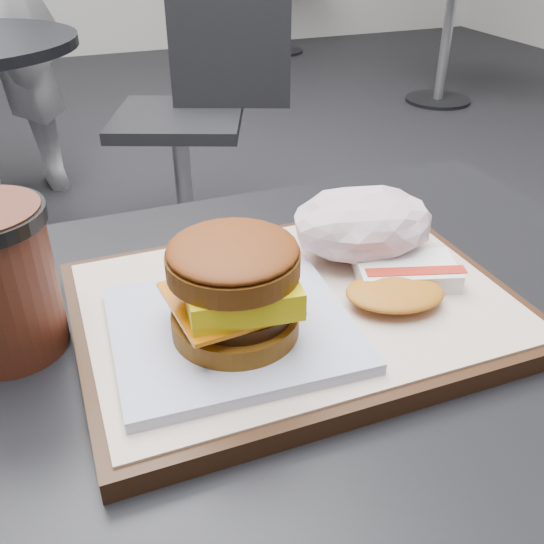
{
  "coord_description": "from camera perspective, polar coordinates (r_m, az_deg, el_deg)",
  "views": [
    {
      "loc": [
        -0.15,
        -0.37,
        1.09
      ],
      "look_at": [
        -0.0,
        0.01,
        0.83
      ],
      "focal_mm": 40.0,
      "sensor_mm": 36.0,
      "label": 1
    }
  ],
  "objects": [
    {
      "name": "neighbor_chair",
      "position": [
        2.12,
        -7.09,
        15.61
      ],
      "size": [
        0.65,
        0.55,
        0.88
      ],
      "color": "#A7A7AC",
      "rests_on": "ground"
    },
    {
      "name": "crumpled_wrapper",
      "position": [
        0.6,
        8.62,
        4.49
      ],
      "size": [
        0.14,
        0.11,
        0.06
      ],
      "primitive_type": null,
      "color": "silver",
      "rests_on": "serving_tray"
    },
    {
      "name": "serving_tray",
      "position": [
        0.54,
        2.29,
        -3.4
      ],
      "size": [
        0.38,
        0.28,
        0.02
      ],
      "color": "black",
      "rests_on": "customer_table"
    },
    {
      "name": "customer_table",
      "position": [
        0.65,
        0.68,
        -19.63
      ],
      "size": [
        0.8,
        0.6,
        0.77
      ],
      "color": "#A5A5AA",
      "rests_on": "ground"
    },
    {
      "name": "breakfast_sandwich",
      "position": [
        0.47,
        -3.6,
        -2.41
      ],
      "size": [
        0.2,
        0.18,
        0.09
      ],
      "color": "silver",
      "rests_on": "serving_tray"
    },
    {
      "name": "hash_brown",
      "position": [
        0.55,
        12.06,
        -0.82
      ],
      "size": [
        0.13,
        0.11,
        0.02
      ],
      "color": "white",
      "rests_on": "serving_tray"
    },
    {
      "name": "bg_table_near",
      "position": [
        3.99,
        16.52,
        22.96
      ],
      "size": [
        0.66,
        0.66,
        0.75
      ],
      "color": "black",
      "rests_on": "ground"
    }
  ]
}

